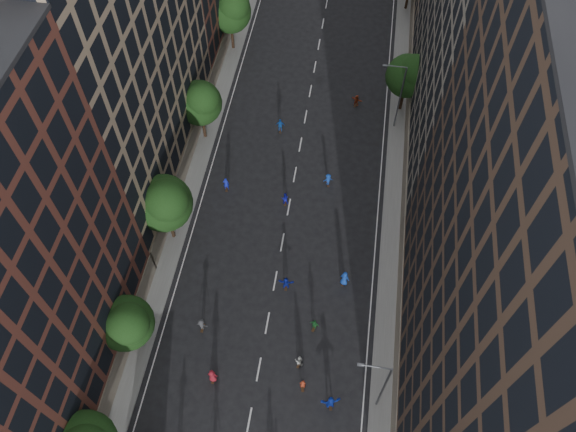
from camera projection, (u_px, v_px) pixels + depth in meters
The scene contains 26 objects.
ground at pixel (300, 148), 64.94m from camera, with size 240.00×240.00×0.00m, color black.
sidewalk_left at pixel (213, 91), 70.07m from camera, with size 4.00×105.00×0.15m, color slate.
sidewalk_right at pixel (406, 112), 68.03m from camera, with size 4.00×105.00×0.15m, color slate.
bldg_left_b at pixel (83, 38), 49.72m from camera, with size 14.00×26.00×34.00m, color #8F785D.
bldg_right_a at pixel (554, 293), 34.55m from camera, with size 14.00×30.00×36.00m, color #402E22.
bldg_right_b at pixel (512, 21), 51.91m from camera, with size 14.00×28.00×33.00m, color #6E675B.
tree_left_1 at pixel (127, 323), 46.76m from camera, with size 4.80×4.80×8.21m.
tree_left_2 at pixel (165, 202), 52.74m from camera, with size 5.60×5.60×9.45m.
tree_left_3 at pixel (200, 102), 60.99m from camera, with size 5.00×5.00×8.58m.
tree_left_4 at pixel (231, 10), 69.64m from camera, with size 5.40×5.40×9.08m.
tree_right_a at pixel (409, 75), 63.69m from camera, with size 5.00×5.00×8.39m.
streetlamp_near at pixel (382, 385), 44.23m from camera, with size 2.64×0.22×9.06m.
streetlamp_far at pixel (399, 94), 62.57m from camera, with size 2.64×0.22×9.06m.
skater_5 at pixel (331, 402), 47.63m from camera, with size 1.75×0.56×1.89m, color #1734BC.
skater_6 at pixel (212, 376), 48.95m from camera, with size 0.90×0.59×1.85m, color maroon.
skater_7 at pixel (303, 384), 48.64m from camera, with size 0.59×0.38×1.61m, color #A0331A.
skater_8 at pixel (299, 361), 49.86m from camera, with size 0.75×0.59×1.55m, color silver.
skater_9 at pixel (202, 325), 51.74m from camera, with size 1.04×0.60×1.61m, color #393A3E.
skater_10 at pixel (315, 325), 51.78m from camera, with size 0.91×0.38×1.55m, color #1D6129.
skater_11 at pixel (286, 283), 54.15m from camera, with size 1.52×0.48×1.63m, color #1321A0.
skater_12 at pixel (344, 278), 54.27m from camera, with size 0.95×0.62×1.94m, color #153EAC.
skater_13 at pixel (226, 184), 60.83m from camera, with size 0.66×0.43×1.80m, color #1724BD.
skater_14 at pixel (285, 199), 59.85m from camera, with size 0.78×0.61×1.60m, color #1418A9.
skater_15 at pixel (328, 180), 61.30m from camera, with size 1.02×0.58×1.57m, color #1644B9.
skater_16 at pixel (280, 126), 65.67m from camera, with size 1.06×0.44×1.81m, color #164FB3.
skater_17 at pixel (356, 101), 68.19m from camera, with size 1.40×0.45×1.51m, color #AC3B1C.
Camera 1 is at (5.14, -2.78, 49.25)m, focal length 35.00 mm.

